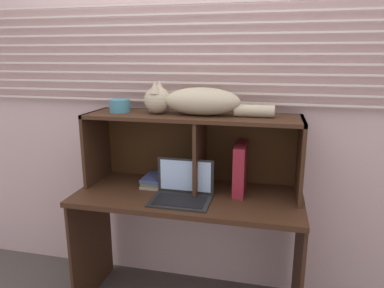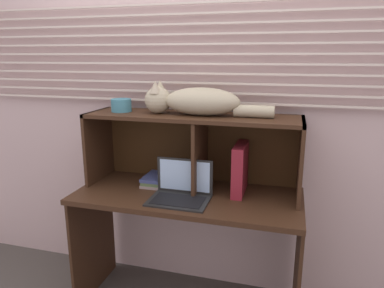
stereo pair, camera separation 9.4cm
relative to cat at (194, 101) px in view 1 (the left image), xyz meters
name	(u,v)px [view 1 (the left image)]	position (x,y,z in m)	size (l,w,h in m)	color
back_panel_with_blinds	(200,103)	(-0.01, 0.22, -0.04)	(4.40, 0.08, 2.50)	beige
desk	(188,218)	(-0.01, -0.10, -0.69)	(1.32, 0.57, 0.76)	#3B2315
hutch_shelf_unit	(194,137)	(-0.01, 0.03, -0.22)	(1.27, 0.35, 0.45)	#3B2315
cat	(194,101)	(0.00, 0.00, 0.00)	(0.76, 0.20, 0.19)	#B9AE90
laptop	(182,192)	(-0.03, -0.19, -0.49)	(0.33, 0.24, 0.21)	black
binder_upright	(240,168)	(0.28, 0.00, -0.39)	(0.06, 0.26, 0.29)	maroon
book_stack	(156,180)	(-0.24, 0.00, -0.50)	(0.15, 0.21, 0.06)	gray
small_basket	(120,106)	(-0.46, 0.00, -0.04)	(0.12, 0.12, 0.08)	teal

